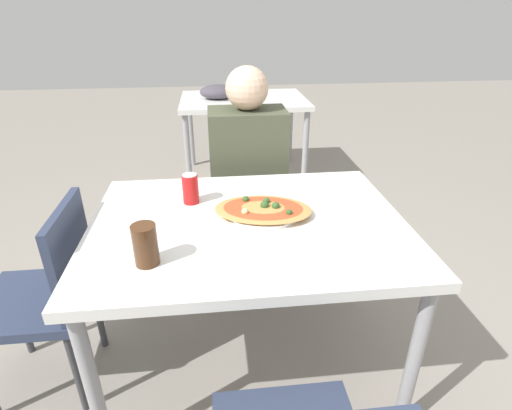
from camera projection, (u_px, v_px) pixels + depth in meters
ground_plane at (250, 359)px, 1.86m from camera, size 14.00×14.00×0.00m
dining_table at (248, 237)px, 1.56m from camera, size 1.20×0.90×0.74m
chair_far_seated at (247, 196)px, 2.34m from camera, size 0.40×0.40×0.83m
chair_side_left at (48, 291)px, 1.56m from camera, size 0.40×0.40×0.83m
person_seated at (248, 164)px, 2.13m from camera, size 0.40×0.28×1.22m
pizza_main at (263, 210)px, 1.56m from camera, size 0.42×0.32×0.06m
soda_can at (190, 189)px, 1.64m from camera, size 0.07×0.07×0.12m
drink_glass at (145, 245)px, 1.25m from camera, size 0.08×0.08×0.14m
background_table at (239, 105)px, 3.54m from camera, size 1.10×0.80×0.86m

